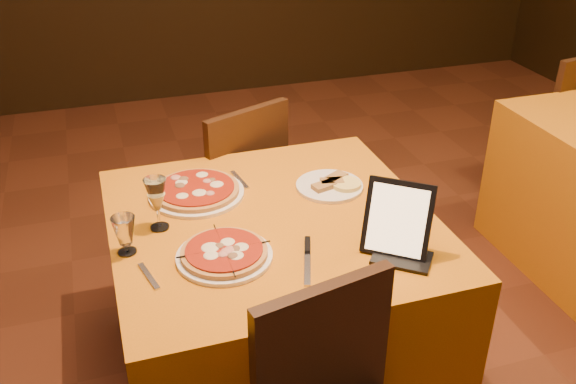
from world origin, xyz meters
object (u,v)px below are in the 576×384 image
object	(u,v)px
pizza_far	(196,192)
main_table	(274,304)
wine_glass	(157,204)
chair_main_far	(225,189)
pizza_near	(224,254)
tablet	(398,219)
chair_side_far	(546,124)
water_glass	(125,235)

from	to	relation	value
pizza_far	main_table	bearing A→B (deg)	-48.55
wine_glass	pizza_far	bearing A→B (deg)	49.07
chair_main_far	pizza_near	size ratio (longest dim) A/B	2.99
pizza_far	wine_glass	xyz separation A→B (m)	(-0.16, -0.18, 0.08)
wine_glass	tablet	xyz separation A→B (m)	(0.70, -0.37, 0.03)
chair_main_far	wine_glass	size ratio (longest dim) A/B	4.79
wine_glass	tablet	distance (m)	0.79
chair_main_far	pizza_far	distance (m)	0.66
main_table	chair_side_far	distance (m)	2.17
chair_main_far	tablet	xyz separation A→B (m)	(0.32, -1.09, 0.41)
chair_side_far	tablet	world-z (taller)	tablet
pizza_near	pizza_far	size ratio (longest dim) A/B	0.87
pizza_far	water_glass	bearing A→B (deg)	-132.93
chair_main_far	pizza_near	distance (m)	1.04
chair_main_far	tablet	bearing A→B (deg)	83.51
pizza_near	water_glass	bearing A→B (deg)	156.53
main_table	tablet	xyz separation A→B (m)	(0.32, -0.30, 0.49)
chair_side_far	wine_glass	distance (m)	2.52
chair_main_far	water_glass	size ratio (longest dim) A/B	7.00
water_glass	pizza_far	bearing A→B (deg)	47.07
chair_side_far	tablet	distance (m)	2.10
chair_main_far	wine_glass	distance (m)	0.91
chair_main_far	pizza_near	bearing A→B (deg)	55.14
main_table	chair_side_far	bearing A→B (deg)	26.86
chair_side_far	pizza_far	world-z (taller)	chair_side_far
main_table	pizza_far	bearing A→B (deg)	131.45
pizza_near	tablet	xyz separation A→B (m)	(0.53, -0.13, 0.10)
pizza_near	main_table	bearing A→B (deg)	40.18
pizza_far	wine_glass	distance (m)	0.26
main_table	chair_main_far	world-z (taller)	chair_main_far
chair_main_far	wine_glass	bearing A→B (deg)	39.89
pizza_near	pizza_far	xyz separation A→B (m)	(-0.01, 0.42, 0.00)
chair_side_far	pizza_far	xyz separation A→B (m)	(-2.15, -0.73, 0.31)
pizza_far	tablet	distance (m)	0.78
main_table	wine_glass	xyz separation A→B (m)	(-0.38, 0.06, 0.47)
chair_side_far	pizza_far	size ratio (longest dim) A/B	2.59
chair_main_far	tablet	size ratio (longest dim) A/B	3.73
pizza_near	wine_glass	xyz separation A→B (m)	(-0.17, 0.24, 0.08)
pizza_far	water_glass	xyz separation A→B (m)	(-0.28, -0.30, 0.05)
tablet	pizza_far	bearing A→B (deg)	172.03
pizza_far	tablet	world-z (taller)	tablet
chair_side_far	tablet	size ratio (longest dim) A/B	3.73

